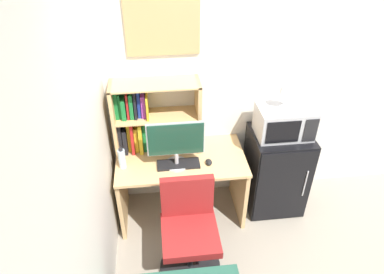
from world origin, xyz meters
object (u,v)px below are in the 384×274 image
(monitor, at_px, (176,142))
(computer_mouse, at_px, (209,162))
(hutch_bookshelf, at_px, (143,117))
(wall_corkboard, at_px, (162,24))
(keyboard, at_px, (179,164))
(water_bottle, at_px, (122,159))
(desk_fan, at_px, (288,94))
(microwave, at_px, (285,122))
(desk_chair, at_px, (189,235))
(mini_fridge, at_px, (276,170))

(monitor, bearing_deg, computer_mouse, -3.87)
(hutch_bookshelf, bearing_deg, wall_corkboard, 27.03)
(keyboard, height_order, wall_corkboard, wall_corkboard)
(water_bottle, relative_size, desk_fan, 0.83)
(monitor, distance_m, wall_corkboard, 0.98)
(monitor, bearing_deg, microwave, 7.53)
(wall_corkboard, bearing_deg, computer_mouse, -50.73)
(monitor, relative_size, microwave, 1.00)
(water_bottle, distance_m, desk_chair, 0.87)
(desk_chair, distance_m, wall_corkboard, 1.75)
(desk_fan, xyz_separation_m, desk_chair, (-0.94, -0.64, -0.93))
(desk_chair, bearing_deg, hutch_bookshelf, 112.39)
(keyboard, relative_size, desk_fan, 1.52)
(microwave, relative_size, desk_chair, 0.57)
(mini_fridge, bearing_deg, hutch_bookshelf, 172.93)
(keyboard, height_order, microwave, microwave)
(computer_mouse, height_order, wall_corkboard, wall_corkboard)
(hutch_bookshelf, distance_m, keyboard, 0.53)
(keyboard, height_order, desk_chair, desk_chair)
(water_bottle, height_order, mini_fridge, water_bottle)
(keyboard, relative_size, microwave, 0.76)
(monitor, bearing_deg, mini_fridge, 7.37)
(mini_fridge, height_order, microwave, microwave)
(computer_mouse, relative_size, microwave, 0.17)
(hutch_bookshelf, height_order, microwave, hutch_bookshelf)
(mini_fridge, bearing_deg, keyboard, -171.98)
(mini_fridge, relative_size, microwave, 1.76)
(keyboard, height_order, computer_mouse, computer_mouse)
(desk_fan, bearing_deg, computer_mouse, -168.17)
(water_bottle, bearing_deg, monitor, -2.57)
(microwave, distance_m, desk_chair, 1.32)
(water_bottle, height_order, desk_fan, desk_fan)
(monitor, height_order, microwave, monitor)
(keyboard, relative_size, water_bottle, 1.84)
(hutch_bookshelf, bearing_deg, microwave, -6.94)
(water_bottle, relative_size, microwave, 0.42)
(keyboard, bearing_deg, hutch_bookshelf, 134.48)
(mini_fridge, distance_m, desk_chair, 1.15)
(hutch_bookshelf, bearing_deg, monitor, -46.21)
(desk_fan, distance_m, desk_chair, 1.47)
(hutch_bookshelf, xyz_separation_m, microwave, (1.28, -0.16, -0.04))
(desk_chair, bearing_deg, keyboard, 94.44)
(mini_fridge, bearing_deg, microwave, 89.67)
(computer_mouse, xyz_separation_m, desk_fan, (0.70, 0.15, 0.57))
(hutch_bookshelf, height_order, mini_fridge, hutch_bookshelf)
(computer_mouse, bearing_deg, monitor, 176.13)
(keyboard, distance_m, water_bottle, 0.50)
(keyboard, xyz_separation_m, water_bottle, (-0.49, 0.03, 0.09))
(mini_fridge, distance_m, desk_fan, 0.87)
(computer_mouse, height_order, mini_fridge, mini_fridge)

